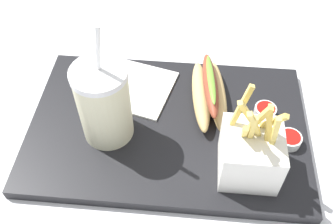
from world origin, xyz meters
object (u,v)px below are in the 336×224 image
object	(u,v)px
fries_basket	(250,153)
napkin_stack	(135,87)
ketchup_cup_2	(265,111)
soda_cup	(104,103)
hot_dog_1	(209,93)
ketchup_cup_1	(289,139)

from	to	relation	value
fries_basket	napkin_stack	bearing A→B (deg)	141.62
ketchup_cup_2	soda_cup	bearing A→B (deg)	-167.82
hot_dog_1	ketchup_cup_1	size ratio (longest dim) A/B	4.41
hot_dog_1	fries_basket	bearing A→B (deg)	-65.51
hot_dog_1	ketchup_cup_1	distance (m)	0.16
ketchup_cup_1	ketchup_cup_2	distance (m)	0.07
hot_dog_1	ketchup_cup_1	world-z (taller)	hot_dog_1
ketchup_cup_1	ketchup_cup_2	bearing A→B (deg)	123.44
soda_cup	napkin_stack	bearing A→B (deg)	73.85
ketchup_cup_2	napkin_stack	world-z (taller)	ketchup_cup_2
fries_basket	ketchup_cup_1	distance (m)	0.10
soda_cup	hot_dog_1	xyz separation A→B (m)	(0.16, 0.08, -0.05)
napkin_stack	ketchup_cup_2	bearing A→B (deg)	-11.04
ketchup_cup_2	napkin_stack	bearing A→B (deg)	168.96
fries_basket	ketchup_cup_2	bearing A→B (deg)	72.26
soda_cup	ketchup_cup_2	size ratio (longest dim) A/B	6.03
soda_cup	hot_dog_1	world-z (taller)	soda_cup
napkin_stack	hot_dog_1	bearing A→B (deg)	-8.63
ketchup_cup_1	napkin_stack	bearing A→B (deg)	159.59
ketchup_cup_2	napkin_stack	size ratio (longest dim) A/B	0.29
soda_cup	fries_basket	distance (m)	0.23
ketchup_cup_2	ketchup_cup_1	bearing A→B (deg)	-56.56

